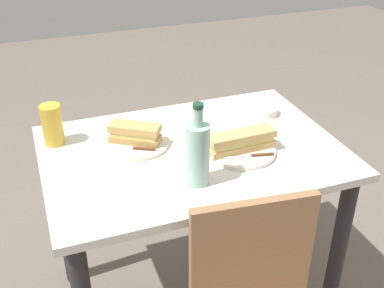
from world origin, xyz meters
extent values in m
cube|color=silver|center=(0.00, 0.00, 0.76)|extent=(1.07, 0.74, 0.03)
cylinder|color=#262628|center=(-0.47, -0.31, 0.37)|extent=(0.06, 0.06, 0.75)
cylinder|color=#262628|center=(0.47, -0.31, 0.37)|extent=(0.06, 0.06, 0.75)
cylinder|color=#262628|center=(-0.47, 0.31, 0.37)|extent=(0.06, 0.06, 0.75)
cube|color=#936B47|center=(-0.02, 0.47, 0.66)|extent=(0.38, 0.07, 0.40)
cylinder|color=silver|center=(0.19, -0.10, 0.78)|extent=(0.25, 0.25, 0.01)
cube|color=tan|center=(0.19, -0.10, 0.80)|extent=(0.19, 0.16, 0.02)
cube|color=#DBC66B|center=(0.19, -0.10, 0.83)|extent=(0.18, 0.15, 0.02)
cube|color=tan|center=(0.19, -0.10, 0.85)|extent=(0.19, 0.16, 0.02)
cube|color=silver|center=(0.25, -0.07, 0.79)|extent=(0.09, 0.06, 0.00)
cube|color=#59331E|center=(0.17, -0.03, 0.80)|extent=(0.08, 0.05, 0.01)
cylinder|color=silver|center=(-0.15, 0.09, 0.78)|extent=(0.25, 0.25, 0.01)
cube|color=tan|center=(-0.15, 0.09, 0.80)|extent=(0.25, 0.08, 0.02)
cube|color=#DBC66B|center=(-0.15, 0.09, 0.83)|extent=(0.23, 0.07, 0.02)
cube|color=tan|center=(-0.15, 0.09, 0.85)|extent=(0.25, 0.08, 0.02)
cube|color=silver|center=(-0.12, 0.13, 0.79)|extent=(0.10, 0.03, 0.00)
cube|color=#59331E|center=(-0.21, 0.15, 0.80)|extent=(0.08, 0.03, 0.01)
cylinder|color=#99C6B7|center=(0.06, 0.21, 0.88)|extent=(0.08, 0.08, 0.21)
cylinder|color=#99C6B7|center=(0.06, 0.21, 1.01)|extent=(0.03, 0.03, 0.06)
cylinder|color=#19472D|center=(0.06, 0.21, 1.05)|extent=(0.03, 0.03, 0.02)
cylinder|color=gold|center=(0.46, -0.21, 0.85)|extent=(0.08, 0.08, 0.15)
cylinder|color=silver|center=(-0.38, -0.16, 0.79)|extent=(0.11, 0.11, 0.03)
camera|label=1|loc=(0.52, 1.42, 1.68)|focal=45.47mm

